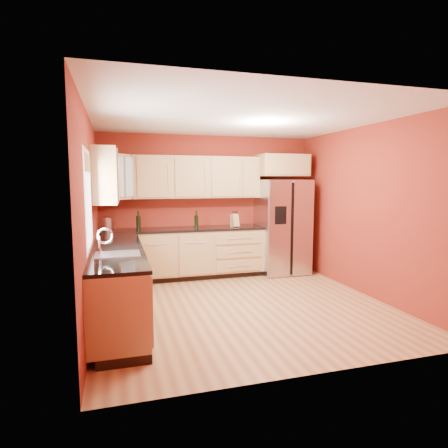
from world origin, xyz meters
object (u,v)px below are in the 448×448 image
(wine_bottle_a, at_px, (138,220))
(knife_block, at_px, (235,220))
(refrigerator, at_px, (282,227))
(canister_left, at_px, (108,225))
(soap_dispenser, at_px, (232,221))

(wine_bottle_a, distance_m, knife_block, 1.73)
(refrigerator, relative_size, canister_left, 8.97)
(refrigerator, xyz_separation_m, knife_block, (-0.95, -0.00, 0.15))
(canister_left, xyz_separation_m, soap_dispenser, (2.20, -0.05, 0.00))
(refrigerator, xyz_separation_m, canister_left, (-3.17, 0.11, 0.13))
(refrigerator, relative_size, knife_block, 7.55)
(canister_left, bearing_deg, knife_block, -3.00)
(canister_left, xyz_separation_m, wine_bottle_a, (0.50, -0.09, 0.07))
(refrigerator, height_order, canister_left, refrigerator)
(canister_left, relative_size, soap_dispenser, 0.96)
(refrigerator, height_order, soap_dispenser, refrigerator)
(refrigerator, xyz_separation_m, soap_dispenser, (-0.98, 0.06, 0.13))
(knife_block, bearing_deg, canister_left, 161.77)
(canister_left, xyz_separation_m, knife_block, (2.22, -0.12, 0.02))
(canister_left, height_order, wine_bottle_a, wine_bottle_a)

